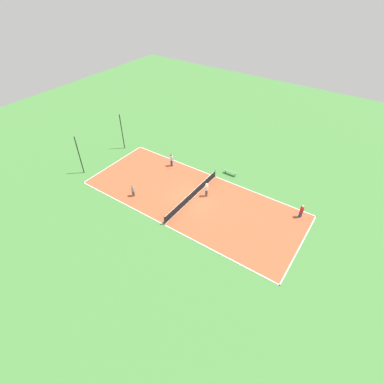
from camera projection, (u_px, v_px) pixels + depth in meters
name	position (u px, v px, depth m)	size (l,w,h in m)	color
ground_plane	(192.00, 198.00, 32.16)	(80.00, 80.00, 0.00)	#47843D
court_surface	(192.00, 198.00, 32.15)	(9.67, 23.75, 0.02)	#B75633
tennis_net	(192.00, 195.00, 31.83)	(9.47, 0.10, 0.97)	black
bench	(230.00, 172.00, 35.30)	(0.36, 1.58, 0.45)	#4C8C4C
player_coach_red	(302.00, 211.00, 29.37)	(0.50, 0.50, 1.55)	navy
player_baseline_gray	(133.00, 190.00, 31.97)	(0.50, 0.50, 1.41)	#4C4C51
player_near_white	(171.00, 159.00, 36.29)	(0.82, 0.95, 1.70)	navy
player_far_white	(207.00, 189.00, 31.81)	(0.48, 0.48, 1.73)	#4C4C51
tennis_ball_right_alley	(241.00, 206.00, 31.09)	(0.07, 0.07, 0.07)	#CCE033
tennis_ball_far_baseline	(198.00, 206.00, 31.17)	(0.07, 0.07, 0.07)	#CCE033
fence_post_back_left	(79.00, 156.00, 34.31)	(0.12, 0.12, 4.82)	black
fence_post_back_right	(122.00, 132.00, 38.67)	(0.12, 0.12, 4.82)	black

